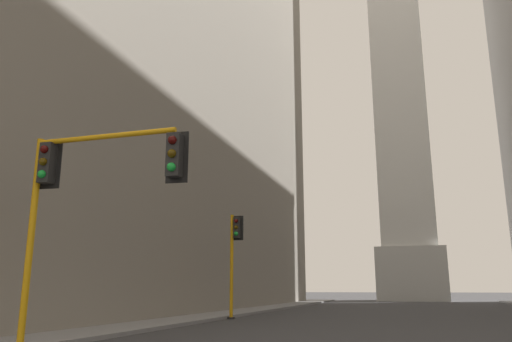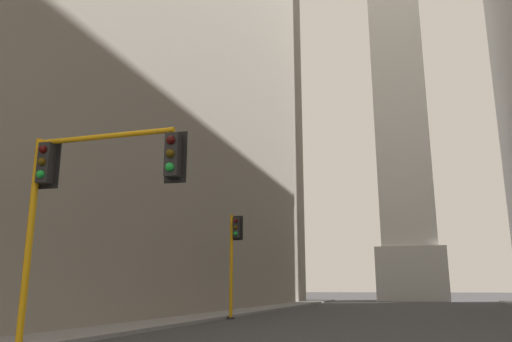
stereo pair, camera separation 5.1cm
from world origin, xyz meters
name	(u,v)px [view 1 (the left image)]	position (x,y,z in m)	size (l,w,h in m)	color
sidewalk_left	(190,316)	(-11.98, 23.33, 0.07)	(5.00, 77.77, 0.15)	gray
building_left	(83,62)	(-25.74, 30.37, 20.39)	(27.76, 52.44, 40.77)	gray
obelisk	(394,29)	(0.00, 64.81, 37.67)	(8.42, 8.42, 78.57)	silver
traffic_light_near_left	(83,184)	(-8.18, 7.83, 4.20)	(4.52, 0.52, 5.53)	orange
traffic_light_mid_left	(234,249)	(-9.11, 22.42, 3.59)	(0.77, 0.50, 5.44)	orange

